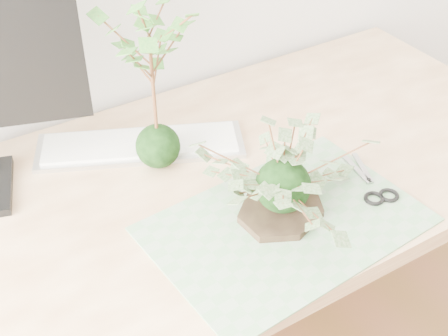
{
  "coord_description": "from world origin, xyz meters",
  "views": [
    {
      "loc": [
        -0.46,
        0.39,
        1.53
      ],
      "look_at": [
        0.0,
        1.14,
        0.84
      ],
      "focal_mm": 50.0,
      "sensor_mm": 36.0,
      "label": 1
    }
  ],
  "objects_px": {
    "desk": "(196,218)",
    "maple_kokedama": "(150,47)",
    "keyboard": "(140,145)",
    "ivy_kokedama": "(285,165)"
  },
  "relations": [
    {
      "from": "desk",
      "to": "maple_kokedama",
      "type": "xyz_separation_m",
      "value": [
        -0.03,
        0.1,
        0.35
      ]
    },
    {
      "from": "maple_kokedama",
      "to": "keyboard",
      "type": "relative_size",
      "value": 0.84
    },
    {
      "from": "maple_kokedama",
      "to": "keyboard",
      "type": "distance_m",
      "value": 0.27
    },
    {
      "from": "maple_kokedama",
      "to": "ivy_kokedama",
      "type": "bearing_deg",
      "value": -64.28
    },
    {
      "from": "desk",
      "to": "keyboard",
      "type": "distance_m",
      "value": 0.2
    },
    {
      "from": "maple_kokedama",
      "to": "keyboard",
      "type": "bearing_deg",
      "value": 97.03
    },
    {
      "from": "ivy_kokedama",
      "to": "maple_kokedama",
      "type": "bearing_deg",
      "value": 115.72
    },
    {
      "from": "ivy_kokedama",
      "to": "maple_kokedama",
      "type": "xyz_separation_m",
      "value": [
        -0.12,
        0.26,
        0.15
      ]
    },
    {
      "from": "ivy_kokedama",
      "to": "maple_kokedama",
      "type": "height_order",
      "value": "maple_kokedama"
    },
    {
      "from": "ivy_kokedama",
      "to": "maple_kokedama",
      "type": "distance_m",
      "value": 0.32
    }
  ]
}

